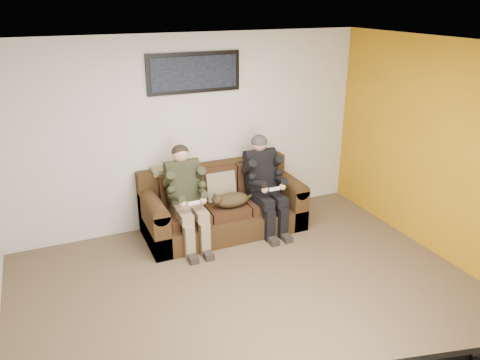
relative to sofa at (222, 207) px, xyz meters
name	(u,v)px	position (x,y,z in m)	size (l,w,h in m)	color
floor	(262,307)	(-0.28, -1.83, -0.33)	(5.00, 5.00, 0.00)	brown
ceiling	(267,50)	(-0.28, -1.83, 2.27)	(5.00, 5.00, 0.00)	silver
wall_back	(190,133)	(-0.28, 0.42, 0.97)	(5.00, 5.00, 0.00)	beige
wall_front	(453,345)	(-0.28, -4.08, 0.97)	(5.00, 5.00, 0.00)	beige
wall_right	(461,158)	(2.22, -1.83, 0.97)	(4.50, 4.50, 0.00)	beige
accent_wall_right	(460,158)	(2.21, -1.83, 0.97)	(4.50, 4.50, 0.00)	#BA8312
sofa	(222,207)	(0.00, 0.00, 0.00)	(2.14, 0.92, 0.87)	#362310
throw_pillow	(220,186)	(0.00, 0.04, 0.29)	(0.41, 0.12, 0.39)	#7D7052
throw_blanket	(168,170)	(-0.65, 0.27, 0.54)	(0.44, 0.21, 0.08)	gray
person_left	(186,191)	(-0.55, -0.18, 0.39)	(0.51, 0.87, 1.28)	#877354
person_right	(264,179)	(0.55, -0.18, 0.39)	(0.51, 0.86, 1.29)	black
cat	(231,200)	(0.03, -0.25, 0.20)	(0.66, 0.26, 0.24)	#44351A
framed_poster	(194,73)	(-0.20, 0.39, 1.77)	(1.25, 0.05, 0.52)	black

